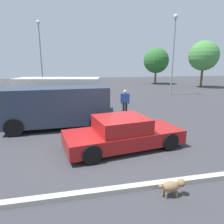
% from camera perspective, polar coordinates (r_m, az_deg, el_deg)
% --- Properties ---
extents(ground_plane, '(80.00, 80.00, 0.00)m').
position_cam_1_polar(ground_plane, '(7.78, 0.30, -9.92)').
color(ground_plane, '#38383D').
extents(sedan_foreground, '(4.57, 2.46, 1.18)m').
position_cam_1_polar(sedan_foreground, '(7.63, 3.02, -6.00)').
color(sedan_foreground, maroon).
rests_on(sedan_foreground, ground_plane).
extents(dog, '(0.68, 0.26, 0.42)m').
position_cam_1_polar(dog, '(5.32, 16.67, -19.24)').
color(dog, olive).
rests_on(dog, ground_plane).
extents(van_white, '(5.54, 3.26, 2.20)m').
position_cam_1_polar(van_white, '(13.68, -14.60, 5.01)').
color(van_white, silver).
rests_on(van_white, ground_plane).
extents(suv_dark, '(4.94, 2.24, 1.99)m').
position_cam_1_polar(suv_dark, '(10.26, -15.11, 1.73)').
color(suv_dark, '#2D384C').
rests_on(suv_dark, ground_plane).
extents(pedestrian, '(0.57, 0.27, 1.53)m').
position_cam_1_polar(pedestrian, '(12.56, 3.67, 3.36)').
color(pedestrian, black).
rests_on(pedestrian, ground_plane).
extents(parking_curb, '(8.16, 0.20, 0.12)m').
position_cam_1_polar(parking_curb, '(5.47, 6.81, -20.16)').
color(parking_curb, '#B7B2A8').
rests_on(parking_curb, ground_plane).
extents(light_post_near, '(0.44, 0.44, 7.60)m').
position_cam_1_polar(light_post_near, '(21.42, 17.00, 18.05)').
color(light_post_near, gray).
rests_on(light_post_near, ground_plane).
extents(light_post_mid, '(0.44, 0.44, 7.60)m').
position_cam_1_polar(light_post_mid, '(24.64, -19.54, 17.19)').
color(light_post_mid, gray).
rests_on(light_post_mid, ground_plane).
extents(tree_back_center, '(3.84, 3.84, 5.50)m').
position_cam_1_polar(tree_back_center, '(32.90, 12.27, 13.94)').
color(tree_back_center, brown).
rests_on(tree_back_center, ground_plane).
extents(tree_back_right, '(3.81, 3.81, 6.01)m').
position_cam_1_polar(tree_back_right, '(29.88, 24.32, 14.17)').
color(tree_back_right, brown).
rests_on(tree_back_right, ground_plane).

